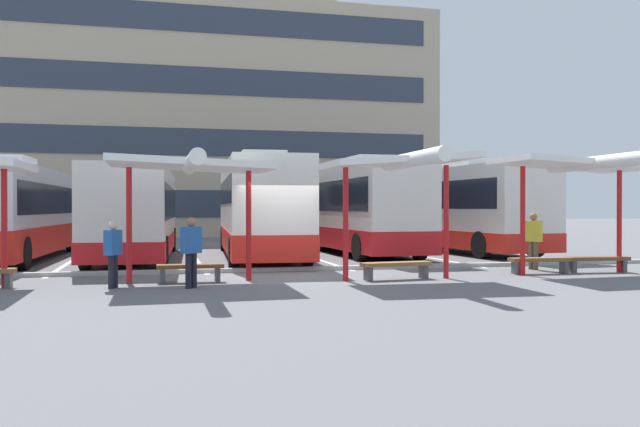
% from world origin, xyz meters
% --- Properties ---
extents(ground_plane, '(160.00, 160.00, 0.00)m').
position_xyz_m(ground_plane, '(0.00, 0.00, 0.00)').
color(ground_plane, slate).
extents(terminal_building, '(30.39, 12.53, 18.10)m').
position_xyz_m(terminal_building, '(0.04, 30.44, 7.70)').
color(terminal_building, tan).
rests_on(terminal_building, ground).
extents(coach_bus_0, '(2.94, 11.82, 3.57)m').
position_xyz_m(coach_bus_0, '(-8.29, 7.79, 1.63)').
color(coach_bus_0, silver).
rests_on(coach_bus_0, ground).
extents(coach_bus_1, '(3.11, 11.51, 3.52)m').
position_xyz_m(coach_bus_1, '(-4.21, 7.12, 1.64)').
color(coach_bus_1, silver).
rests_on(coach_bus_1, ground).
extents(coach_bus_2, '(3.28, 11.88, 3.80)m').
position_xyz_m(coach_bus_2, '(0.22, 6.85, 1.77)').
color(coach_bus_2, silver).
rests_on(coach_bus_2, ground).
extents(coach_bus_3, '(2.69, 10.36, 3.81)m').
position_xyz_m(coach_bus_3, '(4.37, 7.76, 1.77)').
color(coach_bus_3, silver).
rests_on(coach_bus_3, ground).
extents(coach_bus_4, '(3.46, 11.63, 3.82)m').
position_xyz_m(coach_bus_4, '(8.77, 8.43, 1.80)').
color(coach_bus_4, silver).
rests_on(coach_bus_4, ground).
extents(lane_stripe_1, '(0.16, 14.00, 0.01)m').
position_xyz_m(lane_stripe_1, '(-6.37, 7.85, 0.00)').
color(lane_stripe_1, white).
rests_on(lane_stripe_1, ground).
extents(lane_stripe_2, '(0.16, 14.00, 0.01)m').
position_xyz_m(lane_stripe_2, '(-2.12, 7.85, 0.00)').
color(lane_stripe_2, white).
rests_on(lane_stripe_2, ground).
extents(lane_stripe_3, '(0.16, 14.00, 0.01)m').
position_xyz_m(lane_stripe_3, '(2.12, 7.85, 0.00)').
color(lane_stripe_3, white).
rests_on(lane_stripe_3, ground).
extents(lane_stripe_4, '(0.16, 14.00, 0.01)m').
position_xyz_m(lane_stripe_4, '(6.37, 7.85, 0.00)').
color(lane_stripe_4, white).
rests_on(lane_stripe_4, ground).
extents(lane_stripe_5, '(0.16, 14.00, 0.01)m').
position_xyz_m(lane_stripe_5, '(10.61, 7.85, 0.00)').
color(lane_stripe_5, white).
rests_on(lane_stripe_5, ground).
extents(waiting_shelter_1, '(3.94, 4.70, 3.08)m').
position_xyz_m(waiting_shelter_1, '(-2.68, -1.18, 2.85)').
color(waiting_shelter_1, red).
rests_on(waiting_shelter_1, ground).
extents(bench_2, '(1.64, 0.43, 0.45)m').
position_xyz_m(bench_2, '(-2.68, -0.97, 0.33)').
color(bench_2, brown).
rests_on(bench_2, ground).
extents(waiting_shelter_2, '(3.75, 4.27, 3.26)m').
position_xyz_m(waiting_shelter_2, '(2.53, -1.87, 2.96)').
color(waiting_shelter_2, red).
rests_on(waiting_shelter_2, ground).
extents(bench_3, '(1.92, 0.62, 0.45)m').
position_xyz_m(bench_3, '(2.53, -1.57, 0.34)').
color(bench_3, brown).
rests_on(bench_3, ground).
extents(waiting_shelter_3, '(4.09, 4.31, 3.27)m').
position_xyz_m(waiting_shelter_3, '(7.89, -1.54, 2.99)').
color(waiting_shelter_3, red).
rests_on(waiting_shelter_3, ground).
extents(bench_4, '(1.78, 0.56, 0.45)m').
position_xyz_m(bench_4, '(6.99, -1.12, 0.34)').
color(bench_4, brown).
rests_on(bench_4, ground).
extents(bench_5, '(1.86, 0.62, 0.45)m').
position_xyz_m(bench_5, '(8.79, -1.18, 0.34)').
color(bench_5, brown).
rests_on(bench_5, ground).
extents(platform_kerb, '(44.00, 0.24, 0.12)m').
position_xyz_m(platform_kerb, '(0.00, 1.32, 0.06)').
color(platform_kerb, '#ADADA8').
rests_on(platform_kerb, ground).
extents(waiting_passenger_0, '(0.40, 0.50, 1.55)m').
position_xyz_m(waiting_passenger_0, '(-4.47, -1.80, 0.88)').
color(waiting_passenger_0, black).
rests_on(waiting_passenger_0, ground).
extents(waiting_passenger_1, '(0.41, 0.54, 1.70)m').
position_xyz_m(waiting_passenger_1, '(7.51, 0.08, 0.98)').
color(waiting_passenger_1, brown).
rests_on(waiting_passenger_1, ground).
extents(waiting_passenger_2, '(0.51, 0.47, 1.64)m').
position_xyz_m(waiting_passenger_2, '(-2.72, -2.25, 0.94)').
color(waiting_passenger_2, black).
rests_on(waiting_passenger_2, ground).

